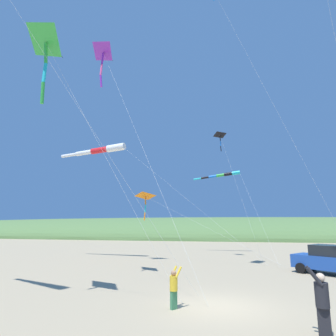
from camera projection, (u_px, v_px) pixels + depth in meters
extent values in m
plane|color=tan|center=(220.00, 306.00, 11.59)|extent=(600.00, 600.00, 0.00)
ellipsoid|color=#567A42|center=(225.00, 238.00, 64.64)|extent=(28.00, 240.00, 9.05)
cube|color=#1E479E|center=(329.00, 263.00, 18.80)|extent=(4.16, 4.49, 0.84)
cube|color=black|center=(334.00, 251.00, 18.68)|extent=(2.90, 3.03, 0.68)
cylinder|color=black|center=(301.00, 268.00, 19.26)|extent=(0.59, 0.65, 0.66)
cylinder|color=black|center=(314.00, 266.00, 20.41)|extent=(0.59, 0.65, 0.66)
cube|color=black|center=(308.00, 265.00, 21.80)|extent=(0.60, 0.40, 0.36)
cube|color=white|center=(308.00, 262.00, 21.84)|extent=(0.62, 0.42, 0.06)
cube|color=#232328|center=(324.00, 323.00, 8.42)|extent=(0.20, 0.34, 0.84)
cylinder|color=#232328|center=(322.00, 295.00, 8.56)|extent=(0.42, 0.42, 0.70)
sphere|color=beige|center=(320.00, 278.00, 8.65)|extent=(0.26, 0.26, 0.26)
cylinder|color=#232328|center=(315.00, 277.00, 8.54)|extent=(0.14, 0.43, 0.53)
cylinder|color=#232328|center=(313.00, 275.00, 8.87)|extent=(0.14, 0.43, 0.53)
cube|color=#3D7F51|center=(174.00, 300.00, 11.26)|extent=(0.29, 0.26, 0.67)
cylinder|color=gold|center=(174.00, 283.00, 11.37)|extent=(0.43, 0.43, 0.55)
sphere|color=#A37551|center=(174.00, 273.00, 11.44)|extent=(0.21, 0.21, 0.21)
cylinder|color=gold|center=(174.00, 271.00, 11.64)|extent=(0.32, 0.27, 0.42)
cylinder|color=gold|center=(179.00, 272.00, 11.43)|extent=(0.32, 0.27, 0.42)
pyramid|color=purple|center=(104.00, 51.00, 18.78)|extent=(2.03, 2.01, 0.79)
cylinder|color=black|center=(103.00, 52.00, 18.73)|extent=(0.96, 1.00, 0.86)
cylinder|color=purple|center=(103.00, 59.00, 18.64)|extent=(0.20, 0.22, 0.80)
cylinder|color=#EF4C93|center=(101.00, 70.00, 18.45)|extent=(0.23, 0.17, 0.81)
cylinder|color=purple|center=(101.00, 81.00, 18.26)|extent=(0.14, 0.22, 0.81)
cylinder|color=white|center=(143.00, 149.00, 15.09)|extent=(3.57, 6.57, 14.00)
cylinder|color=white|center=(90.00, 125.00, 12.74)|extent=(5.77, 8.66, 14.90)
cylinder|color=white|center=(284.00, 125.00, 19.76)|extent=(2.42, 8.55, 19.55)
pyramid|color=black|center=(220.00, 134.00, 28.77)|extent=(1.26, 1.37, 0.48)
cylinder|color=black|center=(220.00, 135.00, 28.74)|extent=(0.78, 0.54, 0.52)
cylinder|color=black|center=(220.00, 138.00, 28.71)|extent=(0.17, 0.13, 0.53)
cylinder|color=blue|center=(220.00, 143.00, 28.64)|extent=(0.12, 0.12, 0.52)
cylinder|color=black|center=(221.00, 149.00, 28.56)|extent=(0.15, 0.16, 0.53)
cylinder|color=white|center=(240.00, 194.00, 26.65)|extent=(1.46, 3.22, 11.73)
cylinder|color=white|center=(116.00, 148.00, 27.76)|extent=(0.95, 1.91, 0.78)
cylinder|color=red|center=(100.00, 150.00, 28.33)|extent=(0.83, 1.88, 0.66)
cylinder|color=white|center=(84.00, 153.00, 28.91)|extent=(0.70, 1.86, 0.54)
cylinder|color=white|center=(69.00, 155.00, 29.49)|extent=(0.58, 1.83, 0.41)
cylinder|color=white|center=(189.00, 201.00, 25.00)|extent=(0.72, 12.23, 10.19)
pyramid|color=orange|center=(146.00, 195.00, 26.45)|extent=(1.21, 1.69, 0.63)
cylinder|color=black|center=(145.00, 196.00, 26.40)|extent=(1.25, 0.21, 0.67)
cylinder|color=orange|center=(145.00, 201.00, 26.32)|extent=(0.14, 0.16, 0.71)
cylinder|color=#1EB7C6|center=(145.00, 208.00, 26.22)|extent=(0.22, 0.22, 0.72)
cylinder|color=orange|center=(145.00, 216.00, 26.10)|extent=(0.22, 0.18, 0.72)
cylinder|color=white|center=(209.00, 229.00, 23.90)|extent=(1.86, 11.37, 5.61)
cylinder|color=#1EB7C6|center=(236.00, 173.00, 33.13)|extent=(0.48, 0.96, 0.52)
cylinder|color=black|center=(228.00, 174.00, 33.33)|extent=(0.43, 0.95, 0.48)
cylinder|color=green|center=(220.00, 175.00, 33.53)|extent=(0.38, 0.94, 0.43)
cylinder|color=blue|center=(213.00, 177.00, 33.73)|extent=(0.34, 0.93, 0.38)
cylinder|color=black|center=(205.00, 178.00, 33.93)|extent=(0.29, 0.92, 0.34)
cylinder|color=#1EB7C6|center=(197.00, 179.00, 34.13)|extent=(0.24, 0.92, 0.29)
cylinder|color=white|center=(256.00, 211.00, 27.33)|extent=(9.70, 2.08, 8.80)
pyramid|color=green|center=(48.00, 40.00, 13.74)|extent=(2.45, 2.53, 1.00)
cylinder|color=black|center=(46.00, 41.00, 13.67)|extent=(1.27, 1.12, 1.10)
cylinder|color=green|center=(46.00, 53.00, 13.61)|extent=(0.28, 0.21, 1.00)
cylinder|color=#1EB7C6|center=(45.00, 73.00, 13.43)|extent=(0.25, 0.18, 1.00)
cylinder|color=green|center=(43.00, 93.00, 13.25)|extent=(0.28, 0.24, 1.00)
cylinder|color=white|center=(110.00, 165.00, 12.82)|extent=(1.67, 6.13, 11.56)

